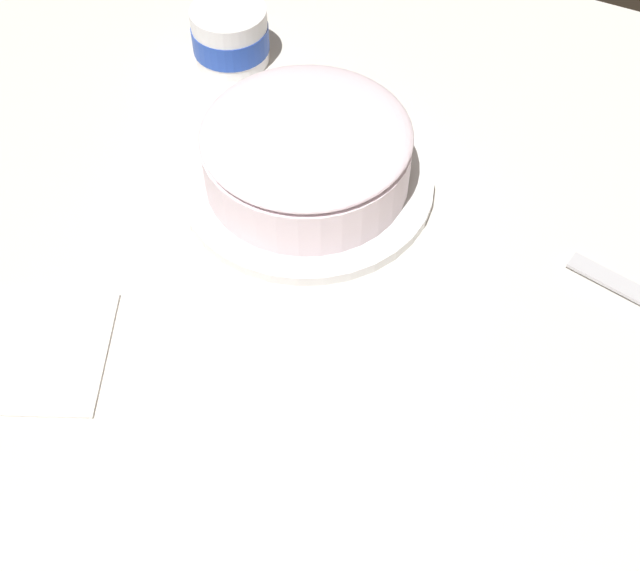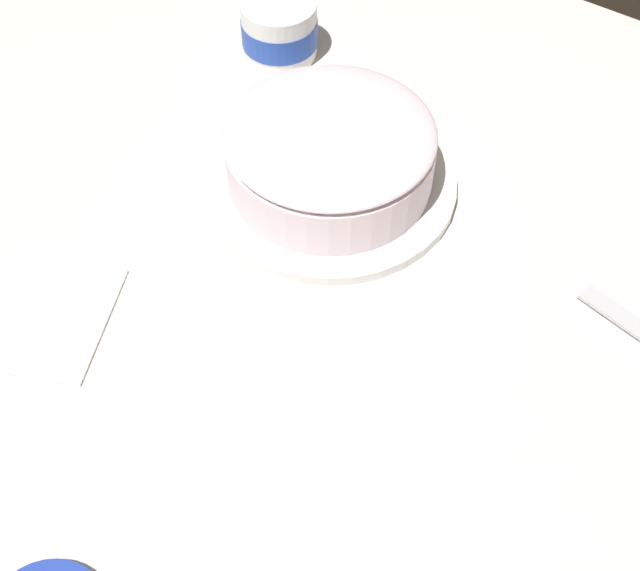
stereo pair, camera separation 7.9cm
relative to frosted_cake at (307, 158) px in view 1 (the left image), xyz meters
The scene contains 4 objects.
ground_plane 0.28m from the frosted_cake, 58.79° to the right, with size 1.54×1.54×0.00m, color silver.
frosted_cake is the anchor object (origin of this frame).
frosting_tub 0.27m from the frosted_cake, 139.62° to the left, with size 0.11×0.11×0.08m.
paper_napkin 0.37m from the frosted_cake, 113.44° to the right, with size 0.15×0.15×0.01m, color white.
Camera 1 is at (0.18, -0.38, 0.71)m, focal length 45.66 mm.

